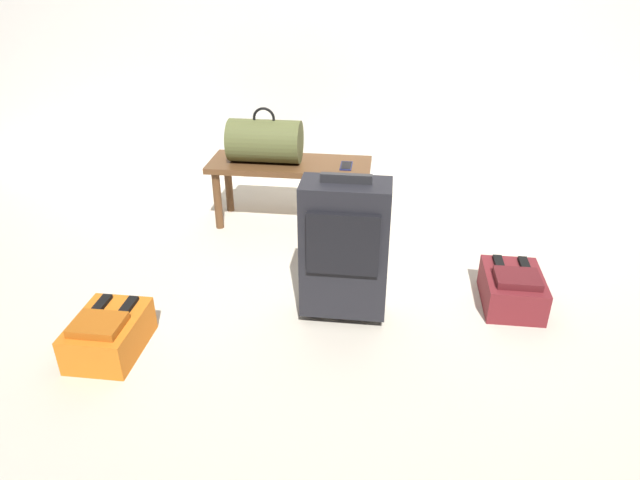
# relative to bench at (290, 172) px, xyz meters

# --- Properties ---
(ground_plane) EXTENTS (6.60, 6.60, 0.00)m
(ground_plane) POSITION_rel_bench_xyz_m (0.37, -0.85, -0.35)
(ground_plane) COLOR beige
(bench) EXTENTS (1.00, 0.36, 0.41)m
(bench) POSITION_rel_bench_xyz_m (0.00, 0.00, 0.00)
(bench) COLOR brown
(bench) RESTS_ON ground
(duffel_bag_olive) EXTENTS (0.44, 0.26, 0.34)m
(duffel_bag_olive) POSITION_rel_bench_xyz_m (-0.15, -0.00, 0.20)
(duffel_bag_olive) COLOR #51562D
(duffel_bag_olive) RESTS_ON bench
(cell_phone) EXTENTS (0.07, 0.14, 0.01)m
(cell_phone) POSITION_rel_bench_xyz_m (0.35, -0.03, 0.07)
(cell_phone) COLOR #191E4C
(cell_phone) RESTS_ON bench
(suitcase_upright_charcoal) EXTENTS (0.40, 0.23, 0.74)m
(suitcase_upright_charcoal) POSITION_rel_bench_xyz_m (0.43, -0.99, 0.03)
(suitcase_upright_charcoal) COLOR black
(suitcase_upright_charcoal) RESTS_ON ground
(backpack_orange) EXTENTS (0.28, 0.38, 0.21)m
(backpack_orange) POSITION_rel_bench_xyz_m (-0.58, -1.39, -0.26)
(backpack_orange) COLOR orange
(backpack_orange) RESTS_ON ground
(backpack_maroon) EXTENTS (0.28, 0.38, 0.21)m
(backpack_maroon) POSITION_rel_bench_xyz_m (1.25, -0.79, -0.26)
(backpack_maroon) COLOR maroon
(backpack_maroon) RESTS_ON ground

